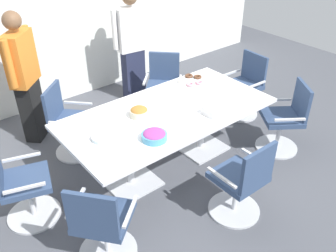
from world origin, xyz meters
name	(u,v)px	position (x,y,z in m)	size (l,w,h in m)	color
ground_plane	(168,164)	(0.00, 0.00, -0.01)	(10.00, 10.00, 0.01)	#4C4F56
back_wall	(64,8)	(0.00, 2.40, 1.40)	(8.00, 0.10, 2.80)	silver
conference_table	(168,120)	(0.00, 0.00, 0.63)	(2.40, 1.20, 0.75)	white
office_chair_0	(285,121)	(1.36, -0.67, 0.41)	(0.75, 0.75, 0.91)	silver
office_chair_1	(244,89)	(1.65, 0.26, 0.41)	(0.57, 0.57, 0.91)	silver
office_chair_2	(163,89)	(0.72, 0.99, 0.41)	(0.76, 0.76, 0.91)	silver
office_chair_3	(69,125)	(-0.79, 0.97, 0.41)	(0.76, 0.76, 0.91)	silver
office_chair_4	(21,187)	(-1.67, 0.23, 0.41)	(0.68, 0.68, 0.91)	silver
office_chair_5	(102,226)	(-1.31, -0.71, 0.41)	(0.76, 0.76, 0.91)	silver
office_chair_6	(242,184)	(0.04, -1.10, 0.41)	(0.54, 0.54, 0.91)	silver
person_standing_0	(25,77)	(-1.00, 1.59, 0.89)	(0.49, 0.49, 1.71)	black
person_standing_1	(132,45)	(0.69, 1.70, 0.88)	(0.62, 0.27, 1.70)	#232842
snack_bowl_candy_mix	(154,135)	(-0.46, -0.35, 0.80)	(0.26, 0.26, 0.10)	#4C9EC6
snack_bowl_pretzels	(139,112)	(-0.32, 0.12, 0.81)	(0.21, 0.21, 0.11)	beige
donut_platter	(192,81)	(0.71, 0.39, 0.77)	(0.36, 0.36, 0.04)	white
plate_stack	(103,137)	(-0.85, -0.02, 0.77)	(0.24, 0.24, 0.04)	white
napkin_pile	(213,111)	(0.35, -0.37, 0.79)	(0.19, 0.19, 0.09)	white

